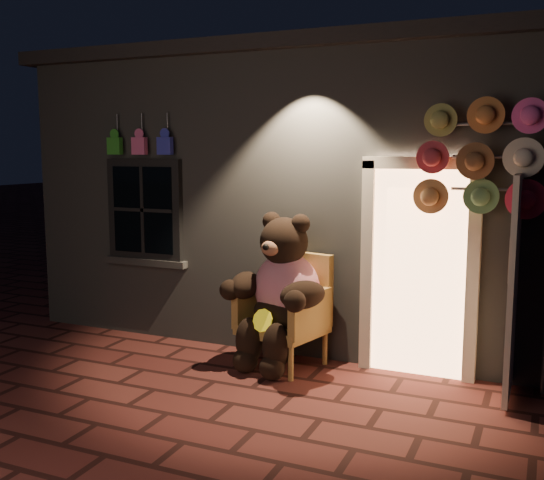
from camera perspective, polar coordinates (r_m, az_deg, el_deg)
The scene contains 5 objects.
ground at distance 5.89m, azimuth -3.58°, elevation -14.42°, with size 60.00×60.00×0.00m, color #542520.
shop_building at distance 9.19m, azimuth 7.83°, elevation 4.77°, with size 7.30×5.95×3.51m.
wicker_armchair at distance 6.74m, azimuth 1.45°, elevation -6.26°, with size 0.95×0.89×1.17m.
teddy_bear at distance 6.56m, azimuth 0.78°, elevation -4.67°, with size 1.14×1.01×1.61m.
hat_rack at distance 6.13m, azimuth 19.67°, elevation 7.05°, with size 1.53×0.22×2.71m.
Camera 1 is at (2.51, -4.83, 2.25)m, focal length 42.00 mm.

